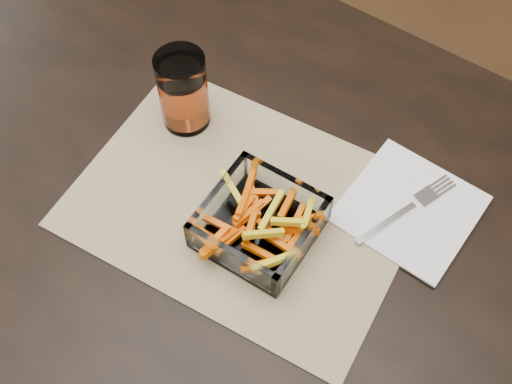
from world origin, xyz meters
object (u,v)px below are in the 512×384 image
(dining_table, at_px, (185,213))
(glass_bowl, at_px, (259,224))
(tumbler, at_px, (183,93))
(fork, at_px, (409,208))

(dining_table, bearing_deg, glass_bowl, -0.58)
(tumbler, bearing_deg, glass_bowl, -25.47)
(dining_table, height_order, glass_bowl, glass_bowl)
(dining_table, distance_m, tumbler, 0.19)
(glass_bowl, bearing_deg, tumbler, 154.53)
(glass_bowl, xyz_separation_m, fork, (0.15, 0.15, -0.02))
(fork, bearing_deg, dining_table, -133.61)
(glass_bowl, distance_m, fork, 0.21)
(dining_table, bearing_deg, fork, 26.93)
(dining_table, xyz_separation_m, fork, (0.29, 0.15, 0.10))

